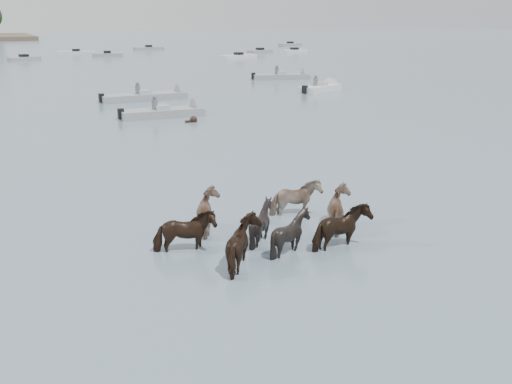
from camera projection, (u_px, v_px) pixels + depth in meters
name	position (u px, v px, depth m)	size (l,w,h in m)	color
ground	(294.00, 243.00, 15.52)	(400.00, 400.00, 0.00)	slate
pony_herd	(273.00, 225.00, 15.58)	(6.21, 4.24, 1.44)	black
swimming_pony	(193.00, 120.00, 32.98)	(0.72, 0.44, 0.44)	black
motorboat_b	(174.00, 112.00, 34.90)	(5.55, 1.93, 1.92)	gray
motorboat_c	(155.00, 96.00, 41.69)	(6.66, 1.62, 1.92)	gray
motorboat_d	(324.00, 88.00, 46.61)	(4.80, 3.24, 1.92)	silver
motorboat_e	(288.00, 76.00, 54.99)	(5.96, 3.09, 1.92)	gray
distant_flotilla	(7.00, 56.00, 80.80)	(105.64, 29.58, 0.93)	silver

